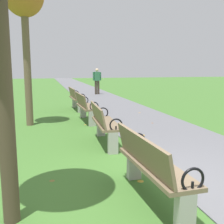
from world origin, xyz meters
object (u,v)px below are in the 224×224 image
Objects in this scene: park_bench_1 at (151,165)px; tree_2 at (24,1)px; park_bench_4 at (76,98)px; park_bench_3 at (86,106)px; pedestrian_walking at (97,80)px; park_bench_2 at (104,123)px.

tree_2 reaches higher than park_bench_1.
tree_2 is at bearing -122.82° from park_bench_4.
park_bench_1 is 7.94m from park_bench_4.
park_bench_4 is (-0.00, 7.94, 0.00)m from park_bench_1.
park_bench_3 is 8.71m from pedestrian_walking.
tree_2 is 9.73m from pedestrian_walking.
park_bench_1 is 0.37× the size of tree_2.
park_bench_1 is 1.00× the size of park_bench_3.
park_bench_2 is at bearing 90.00° from park_bench_1.
pedestrian_walking is at bearing 70.89° from park_bench_4.
park_bench_2 and park_bench_3 have the same top height.
pedestrian_walking is (3.76, 8.58, -2.63)m from tree_2.
pedestrian_walking is at bearing 76.32° from park_bench_3.
park_bench_3 is 1.00× the size of pedestrian_walking.
park_bench_4 is at bearing 90.00° from park_bench_3.
park_bench_1 and park_bench_4 have the same top height.
park_bench_1 is 1.00× the size of park_bench_4.
park_bench_4 is at bearing 90.00° from park_bench_2.
tree_2 reaches higher than park_bench_3.
pedestrian_walking reaches higher than park_bench_1.
pedestrian_walking is at bearing 81.57° from park_bench_1.
park_bench_3 and park_bench_4 have the same top height.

